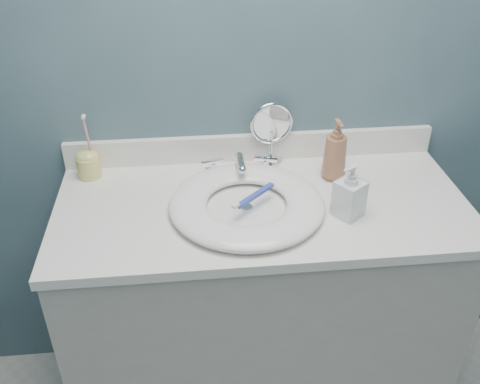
{
  "coord_description": "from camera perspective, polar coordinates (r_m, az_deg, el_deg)",
  "views": [
    {
      "loc": [
        -0.2,
        -0.32,
        1.76
      ],
      "look_at": [
        -0.07,
        0.94,
        0.94
      ],
      "focal_mm": 40.0,
      "sensor_mm": 36.0,
      "label": 1
    }
  ],
  "objects": [
    {
      "name": "back_wall",
      "position": [
        1.68,
        1.31,
        13.3
      ],
      "size": [
        2.2,
        0.02,
        2.4
      ],
      "primitive_type": "cube",
      "color": "#425963",
      "rests_on": "ground"
    },
    {
      "name": "vanity_cabinet",
      "position": [
        1.88,
        2.07,
        -12.7
      ],
      "size": [
        1.2,
        0.55,
        0.85
      ],
      "primitive_type": "cube",
      "color": "#B8B2A8",
      "rests_on": "ground"
    },
    {
      "name": "countertop",
      "position": [
        1.59,
        2.38,
        -1.54
      ],
      "size": [
        1.22,
        0.57,
        0.03
      ],
      "primitive_type": "cube",
      "color": "white",
      "rests_on": "vanity_cabinet"
    },
    {
      "name": "backsplash",
      "position": [
        1.78,
        1.25,
        4.81
      ],
      "size": [
        1.22,
        0.02,
        0.09
      ],
      "primitive_type": "cube",
      "color": "white",
      "rests_on": "countertop"
    },
    {
      "name": "basin",
      "position": [
        1.54,
        0.72,
        -1.24
      ],
      "size": [
        0.45,
        0.45,
        0.04
      ],
      "primitive_type": null,
      "color": "white",
      "rests_on": "countertop"
    },
    {
      "name": "drain",
      "position": [
        1.55,
        0.71,
        -1.7
      ],
      "size": [
        0.04,
        0.04,
        0.01
      ],
      "primitive_type": "cylinder",
      "color": "silver",
      "rests_on": "countertop"
    },
    {
      "name": "faucet",
      "position": [
        1.7,
        -0.04,
        2.7
      ],
      "size": [
        0.25,
        0.13,
        0.07
      ],
      "color": "silver",
      "rests_on": "countertop"
    },
    {
      "name": "makeup_mirror",
      "position": [
        1.74,
        3.37,
        6.6
      ],
      "size": [
        0.14,
        0.08,
        0.21
      ],
      "rotation": [
        0.0,
        0.0,
        0.12
      ],
      "color": "silver",
      "rests_on": "countertop"
    },
    {
      "name": "soap_bottle_amber",
      "position": [
        1.68,
        10.15,
        4.45
      ],
      "size": [
        0.08,
        0.08,
        0.2
      ],
      "primitive_type": "imported",
      "rotation": [
        0.0,
        0.0,
        0.02
      ],
      "color": "#996245",
      "rests_on": "countertop"
    },
    {
      "name": "soap_bottle_clear",
      "position": [
        1.52,
        11.67,
        0.16
      ],
      "size": [
        0.1,
        0.1,
        0.16
      ],
      "primitive_type": "imported",
      "rotation": [
        0.0,
        0.0,
        -0.94
      ],
      "color": "silver",
      "rests_on": "countertop"
    },
    {
      "name": "toothbrush_holder",
      "position": [
        1.75,
        -15.87,
        3.01
      ],
      "size": [
        0.07,
        0.07,
        0.21
      ],
      "rotation": [
        0.0,
        0.0,
        -0.42
      ],
      "color": "#E4D972",
      "rests_on": "countertop"
    },
    {
      "name": "toothbrush_lying",
      "position": [
        1.53,
        1.48,
        -0.46
      ],
      "size": [
        0.14,
        0.13,
        0.02
      ],
      "rotation": [
        0.0,
        0.0,
        0.75
      ],
      "color": "#3143B0",
      "rests_on": "basin"
    }
  ]
}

